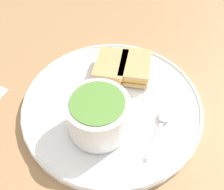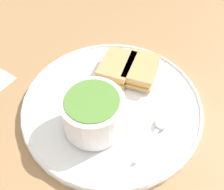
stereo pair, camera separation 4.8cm
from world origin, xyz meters
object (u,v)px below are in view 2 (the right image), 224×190
(sandwich_half_far, at_px, (117,67))
(soup_bowl, at_px, (93,113))
(spoon, at_px, (160,125))
(sandwich_half_near, at_px, (141,70))

(sandwich_half_far, bearing_deg, soup_bowl, 177.30)
(sandwich_half_far, bearing_deg, spoon, -136.04)
(soup_bowl, bearing_deg, spoon, -77.08)
(soup_bowl, distance_m, spoon, 0.12)
(soup_bowl, xyz_separation_m, spoon, (0.03, -0.11, -0.03))
(soup_bowl, relative_size, spoon, 0.97)
(spoon, height_order, sandwich_half_near, sandwich_half_near)
(spoon, bearing_deg, soup_bowl, 122.69)
(sandwich_half_far, bearing_deg, sandwich_half_near, -85.98)
(spoon, xyz_separation_m, sandwich_half_near, (0.11, 0.06, 0.01))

